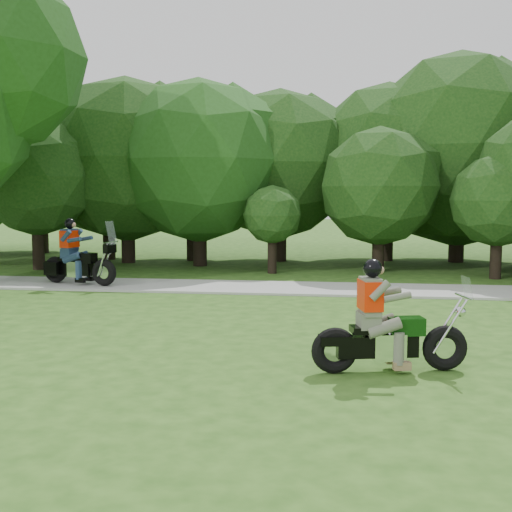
{
  "coord_description": "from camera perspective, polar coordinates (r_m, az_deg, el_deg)",
  "views": [
    {
      "loc": [
        0.6,
        -9.04,
        2.66
      ],
      "look_at": [
        -1.25,
        4.74,
        1.23
      ],
      "focal_mm": 45.0,
      "sensor_mm": 36.0,
      "label": 1
    }
  ],
  "objects": [
    {
      "name": "ground",
      "position": [
        9.44,
        3.74,
        -10.5
      ],
      "size": [
        100.0,
        100.0,
        0.0
      ],
      "primitive_type": "plane",
      "color": "#284F16",
      "rests_on": "ground"
    },
    {
      "name": "walkway",
      "position": [
        17.25,
        5.56,
        -2.91
      ],
      "size": [
        60.0,
        2.2,
        0.06
      ],
      "primitive_type": "cube",
      "color": "#9C9C97",
      "rests_on": "ground"
    },
    {
      "name": "tree_line",
      "position": [
        23.48,
        8.96,
        8.18
      ],
      "size": [
        40.06,
        11.1,
        7.69
      ],
      "color": "black",
      "rests_on": "ground"
    },
    {
      "name": "chopper_motorcycle",
      "position": [
        9.59,
        11.2,
        -6.54
      ],
      "size": [
        2.32,
        0.91,
        1.68
      ],
      "rotation": [
        0.0,
        0.0,
        0.23
      ],
      "color": "black",
      "rests_on": "ground"
    },
    {
      "name": "touring_motorcycle",
      "position": [
        18.43,
        -15.81,
        -0.37
      ],
      "size": [
        2.36,
        1.16,
        1.83
      ],
      "rotation": [
        0.0,
        0.0,
        -0.27
      ],
      "color": "black",
      "rests_on": "walkway"
    }
  ]
}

